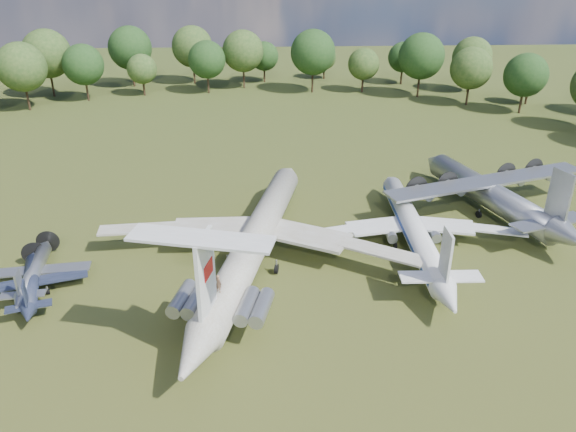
{
  "coord_description": "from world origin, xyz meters",
  "views": [
    {
      "loc": [
        2.8,
        -59.59,
        34.79
      ],
      "look_at": [
        5.49,
        0.76,
        5.0
      ],
      "focal_mm": 35.0,
      "sensor_mm": 36.0,
      "label": 1
    }
  ],
  "objects_px": {
    "tu104_jet": "(413,232)",
    "person_on_il62": "(218,283)",
    "an12_transport": "(489,198)",
    "il62_airliner": "(255,244)",
    "small_prop_northwest": "(35,274)",
    "small_prop_west": "(32,286)"
  },
  "relations": [
    {
      "from": "an12_transport",
      "to": "small_prop_west",
      "type": "height_order",
      "value": "an12_transport"
    },
    {
      "from": "person_on_il62",
      "to": "tu104_jet",
      "type": "bearing_deg",
      "value": -106.65
    },
    {
      "from": "tu104_jet",
      "to": "person_on_il62",
      "type": "bearing_deg",
      "value": -142.73
    },
    {
      "from": "small_prop_northwest",
      "to": "person_on_il62",
      "type": "bearing_deg",
      "value": -32.17
    },
    {
      "from": "tu104_jet",
      "to": "an12_transport",
      "type": "xyz_separation_m",
      "value": [
        13.09,
        9.07,
        0.41
      ]
    },
    {
      "from": "il62_airliner",
      "to": "tu104_jet",
      "type": "bearing_deg",
      "value": 22.79
    },
    {
      "from": "il62_airliner",
      "to": "small_prop_west",
      "type": "height_order",
      "value": "il62_airliner"
    },
    {
      "from": "tu104_jet",
      "to": "small_prop_northwest",
      "type": "relative_size",
      "value": 2.34
    },
    {
      "from": "tu104_jet",
      "to": "an12_transport",
      "type": "height_order",
      "value": "an12_transport"
    },
    {
      "from": "tu104_jet",
      "to": "small_prop_west",
      "type": "distance_m",
      "value": 44.77
    },
    {
      "from": "an12_transport",
      "to": "person_on_il62",
      "type": "relative_size",
      "value": 18.78
    },
    {
      "from": "an12_transport",
      "to": "person_on_il62",
      "type": "height_order",
      "value": "person_on_il62"
    },
    {
      "from": "small_prop_northwest",
      "to": "person_on_il62",
      "type": "height_order",
      "value": "person_on_il62"
    },
    {
      "from": "tu104_jet",
      "to": "an12_transport",
      "type": "relative_size",
      "value": 1.08
    },
    {
      "from": "il62_airliner",
      "to": "an12_transport",
      "type": "distance_m",
      "value": 34.95
    },
    {
      "from": "an12_transport",
      "to": "small_prop_west",
      "type": "xyz_separation_m",
      "value": [
        -56.91,
        -18.16,
        -1.14
      ]
    },
    {
      "from": "an12_transport",
      "to": "small_prop_west",
      "type": "bearing_deg",
      "value": 179.76
    },
    {
      "from": "tu104_jet",
      "to": "person_on_il62",
      "type": "distance_m",
      "value": 28.71
    },
    {
      "from": "small_prop_west",
      "to": "person_on_il62",
      "type": "xyz_separation_m",
      "value": [
        20.9,
        -7.71,
        4.77
      ]
    },
    {
      "from": "tu104_jet",
      "to": "small_prop_west",
      "type": "xyz_separation_m",
      "value": [
        -43.83,
        -9.09,
        -0.73
      ]
    },
    {
      "from": "an12_transport",
      "to": "person_on_il62",
      "type": "bearing_deg",
      "value": -162.25
    },
    {
      "from": "person_on_il62",
      "to": "small_prop_northwest",
      "type": "bearing_deg",
      "value": 11.96
    }
  ]
}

